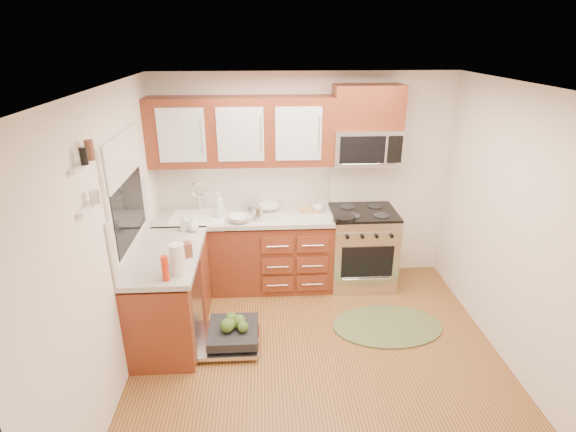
{
  "coord_description": "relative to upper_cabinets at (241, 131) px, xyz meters",
  "views": [
    {
      "loc": [
        -0.5,
        -3.4,
        2.88
      ],
      "look_at": [
        -0.25,
        0.85,
        1.15
      ],
      "focal_mm": 28.0,
      "sensor_mm": 36.0,
      "label": 1
    }
  ],
  "objects": [
    {
      "name": "blue_carton",
      "position": [
        -0.57,
        -1.31,
        -0.88
      ],
      "size": [
        0.1,
        0.07,
        0.15
      ],
      "primitive_type": "cube",
      "rotation": [
        0.0,
        0.0,
        0.16
      ],
      "color": "blue",
      "rests_on": "countertop_left"
    },
    {
      "name": "paper_towel_roll",
      "position": [
        -0.52,
        -1.46,
        -0.81
      ],
      "size": [
        0.15,
        0.15,
        0.28
      ],
      "primitive_type": "cylinder",
      "rotation": [
        0.0,
        0.0,
        0.12
      ],
      "color": "white",
      "rests_on": "countertop_left"
    },
    {
      "name": "canister",
      "position": [
        0.17,
        -0.3,
        -0.87
      ],
      "size": [
        0.11,
        0.11,
        0.16
      ],
      "primitive_type": "cylinder",
      "rotation": [
        0.0,
        0.0,
        0.06
      ],
      "color": "silver",
      "rests_on": "countertop_back"
    },
    {
      "name": "shelf_upper",
      "position": [
        -0.99,
        -1.92,
        0.17
      ],
      "size": [
        0.04,
        0.4,
        0.03
      ],
      "primitive_type": "cube",
      "color": "white",
      "rests_on": "ground"
    },
    {
      "name": "wall_right",
      "position": [
        2.48,
        -1.57,
        -0.62
      ],
      "size": [
        0.04,
        3.5,
        2.5
      ],
      "primitive_type": "cube",
      "color": "white",
      "rests_on": "ground"
    },
    {
      "name": "microwave",
      "position": [
        1.41,
        -0.02,
        -0.18
      ],
      "size": [
        0.76,
        0.38,
        0.4
      ],
      "primitive_type": null,
      "color": "silver",
      "rests_on": "ground"
    },
    {
      "name": "wall_back",
      "position": [
        0.73,
        0.18,
        -0.62
      ],
      "size": [
        3.5,
        0.04,
        2.5
      ],
      "primitive_type": "cube",
      "color": "white",
      "rests_on": "ground"
    },
    {
      "name": "window_blind",
      "position": [
        -0.98,
        -1.07,
        0.0
      ],
      "size": [
        0.02,
        0.96,
        0.4
      ],
      "primitive_type": "cube",
      "color": "white",
      "rests_on": "ground"
    },
    {
      "name": "sink",
      "position": [
        -0.52,
        -0.16,
        -1.07
      ],
      "size": [
        0.62,
        0.5,
        0.26
      ],
      "primitive_type": null,
      "color": "white",
      "rests_on": "ground"
    },
    {
      "name": "base_cabinet_back",
      "position": [
        0.0,
        -0.12,
        -1.45
      ],
      "size": [
        2.05,
        0.6,
        0.85
      ],
      "primitive_type": "cube",
      "color": "#5A2514",
      "rests_on": "ground"
    },
    {
      "name": "cabinet_over_mw",
      "position": [
        1.41,
        0.0,
        0.26
      ],
      "size": [
        0.76,
        0.35,
        0.47
      ],
      "primitive_type": "cube",
      "color": "#5A2514",
      "rests_on": "ground"
    },
    {
      "name": "soap_bottle_a",
      "position": [
        -0.27,
        -0.16,
        -0.8
      ],
      "size": [
        0.14,
        0.14,
        0.3
      ],
      "primitive_type": "imported",
      "rotation": [
        0.0,
        0.0,
        -0.23
      ],
      "color": "#999999",
      "rests_on": "countertop_back"
    },
    {
      "name": "backsplash_back",
      "position": [
        0.0,
        0.16,
        -0.67
      ],
      "size": [
        2.05,
        0.02,
        0.57
      ],
      "primitive_type": "cube",
      "color": "beige",
      "rests_on": "ground"
    },
    {
      "name": "mustard_bottle",
      "position": [
        -0.52,
        -1.29,
        -0.85
      ],
      "size": [
        0.08,
        0.08,
        0.2
      ],
      "primitive_type": "cylinder",
      "rotation": [
        0.0,
        0.0,
        0.42
      ],
      "color": "gold",
      "rests_on": "countertop_left"
    },
    {
      "name": "wooden_box",
      "position": [
        -0.52,
        -1.14,
        -0.88
      ],
      "size": [
        0.16,
        0.14,
        0.14
      ],
      "primitive_type": "cube",
      "rotation": [
        0.0,
        0.0,
        0.4
      ],
      "color": "brown",
      "rests_on": "countertop_left"
    },
    {
      "name": "countertop_back",
      "position": [
        0.0,
        -0.14,
        -0.97
      ],
      "size": [
        2.07,
        0.64,
        0.05
      ],
      "primitive_type": "cube",
      "color": "#B0AAA1",
      "rests_on": "base_cabinet_back"
    },
    {
      "name": "wall_front",
      "position": [
        0.73,
        -3.33,
        -0.62
      ],
      "size": [
        3.5,
        0.04,
        2.5
      ],
      "primitive_type": "cube",
      "color": "white",
      "rests_on": "ground"
    },
    {
      "name": "window",
      "position": [
        -1.01,
        -1.07,
        -0.32
      ],
      "size": [
        0.03,
        1.05,
        1.05
      ],
      "primitive_type": null,
      "color": "white",
      "rests_on": "ground"
    },
    {
      "name": "wall_left",
      "position": [
        -1.02,
        -1.57,
        -0.62
      ],
      "size": [
        0.04,
        3.5,
        2.5
      ],
      "primitive_type": "cube",
      "color": "white",
      "rests_on": "ground"
    },
    {
      "name": "soap_bottle_b",
      "position": [
        -0.62,
        -0.52,
        -0.86
      ],
      "size": [
        0.09,
        0.09,
        0.18
      ],
      "primitive_type": "imported",
      "rotation": [
        0.0,
        0.0,
        0.06
      ],
      "color": "#999999",
      "rests_on": "countertop_left"
    },
    {
      "name": "shelf_lower",
      "position": [
        -0.99,
        -1.92,
        -0.12
      ],
      "size": [
        0.04,
        0.4,
        0.03
      ],
      "primitive_type": "cube",
      "color": "white",
      "rests_on": "ground"
    },
    {
      "name": "cutting_board",
      "position": [
        0.8,
        -0.02,
        -0.94
      ],
      "size": [
        0.27,
        0.17,
        0.02
      ],
      "primitive_type": "cube",
      "rotation": [
        0.0,
        0.0,
        0.01
      ],
      "color": "tan",
      "rests_on": "countertop_back"
    },
    {
      "name": "red_bottle",
      "position": [
        -0.61,
        -1.57,
        -0.84
      ],
      "size": [
        0.08,
        0.08,
        0.23
      ],
      "primitive_type": "cylinder",
      "rotation": [
        0.0,
        0.0,
        0.43
      ],
      "color": "red",
      "rests_on": "countertop_left"
    },
    {
      "name": "range",
      "position": [
        1.41,
        -0.15,
        -1.4
      ],
      "size": [
        0.76,
        0.64,
        0.95
      ],
      "primitive_type": null,
      "color": "silver",
      "rests_on": "ground"
    },
    {
      "name": "skillet",
      "position": [
        1.12,
        -0.4,
        -0.9
      ],
      "size": [
        0.29,
        0.29,
        0.05
      ],
      "primitive_type": "cylinder",
      "rotation": [
        0.0,
        0.0,
        0.18
      ],
      "color": "black",
      "rests_on": "range"
    },
    {
      "name": "bowl_a",
      "position": [
        0.29,
        0.03,
        -0.92
      ],
      "size": [
        0.27,
        0.27,
        0.06
      ],
      "primitive_type": "imported",
      "rotation": [
        0.0,
        0.0,
        -0.02
      ],
      "color": "#999999",
      "rests_on": "countertop_back"
    },
    {
      "name": "rug",
      "position": [
        1.51,
        -1.08,
        -1.86
      ],
      "size": [
        1.29,
        0.98,
        0.02
      ],
      "primitive_type": null,
      "rotation": [
        0.0,
        0.0,
        0.21
      ],
      "color": "#5F663A",
      "rests_on": "ground"
    },
    {
      "name": "dishwasher",
      "position": [
        -0.13,
        -1.27,
        -1.77
      ],
      "size": [
        0.7,
        0.6,
        0.2
      ],
      "primitive_type": null,
      "color": "silver",
      "rests_on": "ground"
    },
    {
      "name": "bowl_b",
      "position": [
        -0.05,
        -0.32,
        -0.91
      ],
      "size": [
        0.29,
        0.29,
        0.08
      ],
      "primitive_type": "imported",
      "rotation": [
        0.0,
        0.0,
        0.21
      ],
      "color": "#999999",
      "rests_on": "countertop_back"
    },
    {
      "name": "upper_cabinets",
      "position": [
        0.0,
        0.0,
        0.0
      ],
      "size": [
        2.05,
        0.35,
        0.75
      ],
      "primitive_type": null,
      "color": "#5A2514",
      "rests_on": "ground"
    },
    {
      "name": "base_cabinet_left",
      "position": [
        -0.72,
        -1.05,
        -1.45
      ],
      "size": [
        0.6,
        1.25,
        0.85
      ],
      "primitive_type": "cube",
      "color": "#5A2514",
      "rests_on": "ground"
    },
    {
      "name": "ceiling",
      "position": [
        0.73,
        -1.57,
        0.62
      ],
      "size": [
        3.5,
        3.5,
        0.0
      ],
      "primitive_type": "plane",
      "rotation": [
        3.14,
        0.0,
        0.0
      ],
      "color": "white",
      "rests_on": "ground"
    },
    {
      "name": "floor",
      "position": [
        0.73,
        -1.57,
        -1.88
      ],
      "size": [
        3.5,
        3.5,
        0.0
      ],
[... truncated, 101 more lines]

